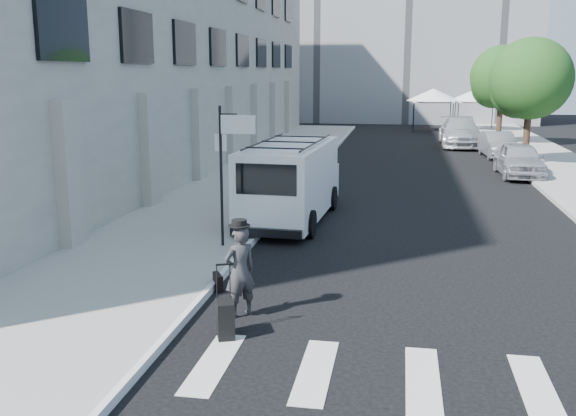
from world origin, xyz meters
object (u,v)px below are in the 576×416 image
at_px(suitcase, 225,319).
at_px(cargo_van, 291,181).
at_px(parked_car_a, 519,160).
at_px(parked_car_c, 460,132).
at_px(businessman, 240,272).
at_px(parked_car_b, 498,145).
at_px(briefcase, 218,282).

distance_m(suitcase, cargo_van, 9.04).
distance_m(suitcase, parked_car_a, 20.41).
xyz_separation_m(cargo_van, parked_car_c, (6.75, 21.18, -0.36)).
relative_size(businessman, parked_car_c, 0.30).
xyz_separation_m(businessman, cargo_van, (-0.41, 7.98, 0.35)).
distance_m(parked_car_a, parked_car_c, 11.45).
bearing_deg(parked_car_a, businessman, -114.65).
relative_size(suitcase, parked_car_b, 0.31).
relative_size(businessman, parked_car_b, 0.42).
bearing_deg(parked_car_a, cargo_van, -130.93).
bearing_deg(parked_car_b, briefcase, -114.90).
bearing_deg(suitcase, parked_car_b, 51.43).
distance_m(businessman, cargo_van, 8.00).
distance_m(businessman, parked_car_a, 19.48).
bearing_deg(parked_car_b, parked_car_c, 102.71).
distance_m(suitcase, parked_car_c, 30.83).
bearing_deg(suitcase, parked_car_c, 56.93).
relative_size(cargo_van, parked_car_b, 1.55).
relative_size(suitcase, parked_car_c, 0.22).
relative_size(cargo_van, parked_car_c, 1.08).
height_order(businessman, suitcase, businessman).
bearing_deg(cargo_van, briefcase, -90.48).
xyz_separation_m(briefcase, parked_car_b, (8.68, 22.79, 0.50)).
bearing_deg(suitcase, businessman, 68.19).
distance_m(cargo_van, parked_car_c, 22.23).
distance_m(cargo_van, parked_car_b, 18.14).
relative_size(parked_car_a, parked_car_b, 1.07).
bearing_deg(briefcase, businessman, -88.15).
distance_m(briefcase, parked_car_a, 18.65).
relative_size(briefcase, parked_car_b, 0.11).
distance_m(cargo_van, parked_car_a, 12.87).
xyz_separation_m(cargo_van, parked_car_a, (8.29, 9.84, -0.47)).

